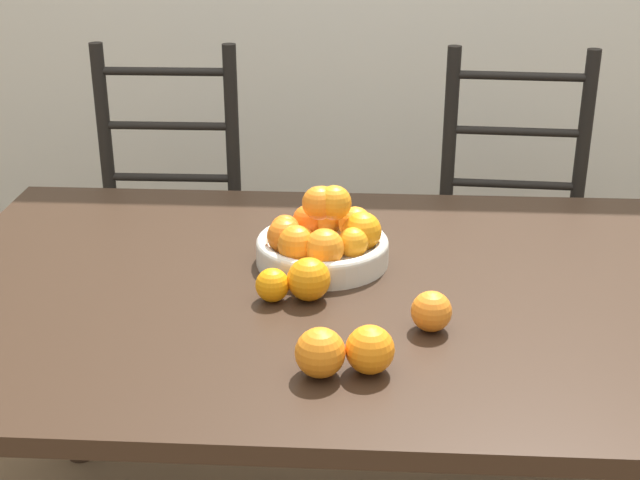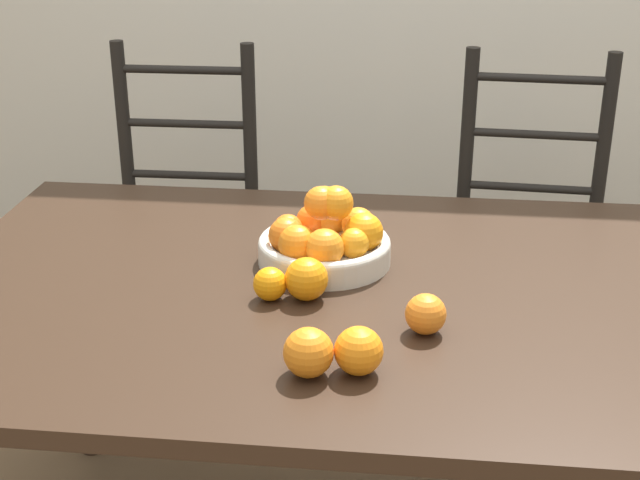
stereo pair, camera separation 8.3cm
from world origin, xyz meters
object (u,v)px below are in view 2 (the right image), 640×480
Objects in this scene: fruit_bowl at (325,239)px; chair_left at (182,238)px; orange_loose_0 at (306,279)px; orange_loose_4 at (270,284)px; chair_right at (527,254)px; orange_loose_3 at (426,314)px; orange_loose_2 at (359,351)px; orange_loose_1 at (308,353)px.

chair_left reaches higher than fruit_bowl.
orange_loose_0 reaches higher than orange_loose_4.
chair_right is at bearing 56.78° from orange_loose_4.
orange_loose_4 is 0.06× the size of chair_right.
fruit_bowl is at bearing -55.93° from chair_left.
orange_loose_4 is at bearing 161.60° from orange_loose_3.
fruit_bowl reaches higher than orange_loose_2.
orange_loose_1 is 1.29m from chair_right.
orange_loose_1 is 0.08× the size of chair_left.
orange_loose_0 is at bearing 97.85° from orange_loose_1.
chair_right is at bearing 67.22° from orange_loose_1.
chair_left is at bearing -176.71° from chair_right.
orange_loose_0 is 1.28× the size of orange_loose_4.
orange_loose_1 is at bearing -87.40° from fruit_bowl.
orange_loose_2 is 0.18m from orange_loose_3.
fruit_bowl is 0.16m from orange_loose_0.
orange_loose_3 is at bearing -52.81° from fruit_bowl.
chair_left is 1.00× the size of chair_right.
orange_loose_2 is (0.11, -0.25, -0.00)m from orange_loose_0.
fruit_bowl is 3.31× the size of orange_loose_1.
fruit_bowl reaches higher than orange_loose_3.
chair_left reaches higher than orange_loose_0.
orange_loose_4 is 1.11m from chair_right.
orange_loose_3 reaches higher than orange_loose_4.
orange_loose_2 is (0.10, -0.41, -0.01)m from fruit_bowl.
chair_left is at bearing 125.48° from orange_loose_3.
chair_left is (-0.50, 0.72, -0.33)m from fruit_bowl.
orange_loose_3 is at bearing -103.52° from chair_right.
chair_right reaches higher than fruit_bowl.
orange_loose_0 is 0.08× the size of chair_right.
orange_loose_4 is at bearing -171.25° from orange_loose_0.
orange_loose_0 is at bearing -96.08° from fruit_bowl.
orange_loose_3 is (0.20, -0.27, -0.02)m from fruit_bowl.
fruit_bowl is 3.75× the size of orange_loose_3.
fruit_bowl is 3.39× the size of orange_loose_2.
orange_loose_1 is 0.08× the size of chair_right.
chair_left is at bearing 124.82° from fruit_bowl.
orange_loose_2 is at bearing -52.79° from orange_loose_4.
orange_loose_1 is 1.02× the size of orange_loose_2.
orange_loose_4 is at bearing 112.08° from orange_loose_1.
chair_right is (0.52, 0.88, -0.31)m from orange_loose_0.
orange_loose_2 is at bearing 11.33° from orange_loose_1.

